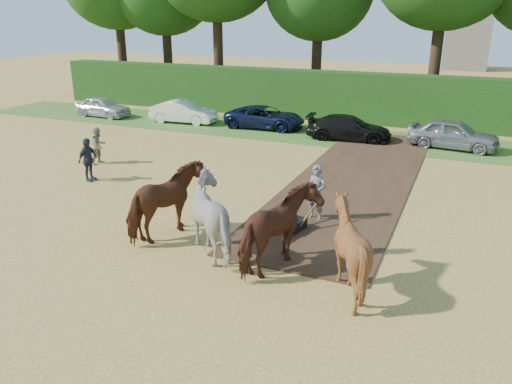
{
  "coord_description": "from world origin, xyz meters",
  "views": [
    {
      "loc": [
        5.47,
        -12.42,
        6.38
      ],
      "look_at": [
        -0.05,
        0.33,
        1.4
      ],
      "focal_mm": 35.0,
      "sensor_mm": 36.0,
      "label": 1
    }
  ],
  "objects_px": {
    "parked_cars": "(415,131)",
    "spectator_near": "(99,146)",
    "spectator_far": "(88,160)",
    "plough_team": "(251,222)"
  },
  "relations": [
    {
      "from": "spectator_far",
      "to": "plough_team",
      "type": "height_order",
      "value": "plough_team"
    },
    {
      "from": "spectator_near",
      "to": "plough_team",
      "type": "relative_size",
      "value": 0.22
    },
    {
      "from": "spectator_near",
      "to": "spectator_far",
      "type": "height_order",
      "value": "spectator_far"
    },
    {
      "from": "parked_cars",
      "to": "spectator_far",
      "type": "bearing_deg",
      "value": -134.71
    },
    {
      "from": "spectator_near",
      "to": "spectator_far",
      "type": "distance_m",
      "value": 2.48
    },
    {
      "from": "spectator_far",
      "to": "plough_team",
      "type": "xyz_separation_m",
      "value": [
        8.79,
        -3.71,
        0.23
      ]
    },
    {
      "from": "spectator_near",
      "to": "plough_team",
      "type": "height_order",
      "value": "plough_team"
    },
    {
      "from": "parked_cars",
      "to": "spectator_near",
      "type": "bearing_deg",
      "value": -143.53
    },
    {
      "from": "spectator_near",
      "to": "spectator_far",
      "type": "xyz_separation_m",
      "value": [
        1.25,
        -2.14,
        0.05
      ]
    },
    {
      "from": "spectator_near",
      "to": "parked_cars",
      "type": "xyz_separation_m",
      "value": [
        12.55,
        9.28,
        -0.16
      ]
    }
  ]
}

